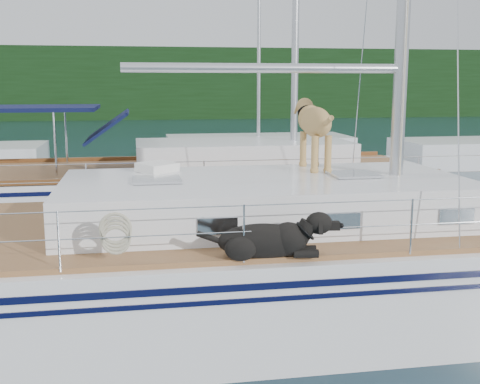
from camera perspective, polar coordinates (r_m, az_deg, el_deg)
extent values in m
plane|color=black|center=(8.16, -3.29, -11.49)|extent=(120.00, 120.00, 0.00)
cube|color=black|center=(52.54, -9.11, 10.12)|extent=(90.00, 3.00, 6.00)
cube|color=#595147|center=(53.79, -9.06, 7.57)|extent=(92.00, 1.00, 1.20)
cube|color=white|center=(7.99, -3.32, -8.15)|extent=(12.00, 3.80, 1.40)
cube|color=olive|center=(7.79, -3.38, -3.05)|extent=(11.52, 3.50, 0.06)
cube|color=white|center=(7.85, 2.41, -0.66)|extent=(5.20, 2.50, 0.55)
cylinder|color=silver|center=(7.71, 2.50, 11.66)|extent=(3.60, 0.12, 0.12)
cylinder|color=silver|center=(5.97, -1.52, -1.36)|extent=(10.56, 0.01, 0.01)
cylinder|color=silver|center=(9.39, -4.64, 2.89)|extent=(10.56, 0.01, 0.01)
cube|color=#1C4AB2|center=(9.01, -11.97, -1.06)|extent=(0.86, 0.75, 0.06)
cube|color=white|center=(8.44, -7.85, 2.35)|extent=(0.63, 0.62, 0.12)
torus|color=beige|center=(6.03, -11.74, -3.40)|extent=(0.42, 0.14, 0.41)
cube|color=white|center=(13.77, -4.68, -0.53)|extent=(11.00, 3.50, 1.30)
cube|color=olive|center=(13.66, -4.72, 2.15)|extent=(10.56, 3.29, 0.06)
cube|color=white|center=(13.77, 0.25, 3.72)|extent=(4.80, 2.30, 0.55)
cube|color=#0E173B|center=(13.62, -18.45, 7.56)|extent=(2.40, 2.30, 0.08)
cube|color=white|center=(24.17, 1.75, 4.04)|extent=(7.20, 3.00, 1.10)
cylinder|color=silver|center=(24.21, 1.82, 17.34)|extent=(0.14, 0.14, 11.00)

